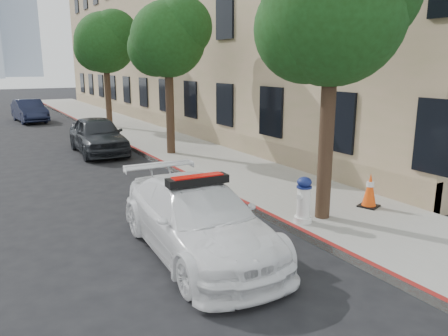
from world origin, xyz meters
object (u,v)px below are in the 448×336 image
police_car (198,218)px  traffic_cone (370,190)px  parked_car_mid (98,135)px  parked_car_far (29,111)px  fire_hydrant (304,200)px

police_car → traffic_cone: 4.31m
parked_car_mid → traffic_cone: bearing=-69.0°
police_car → parked_car_far: bearing=93.7°
parked_car_far → fire_hydrant: parked_car_far is taller
police_car → fire_hydrant: (2.37, -0.03, -0.03)m
parked_car_mid → police_car: bearing=-92.8°
fire_hydrant → parked_car_far: bearing=78.9°
police_car → parked_car_far: police_car is taller
parked_car_mid → parked_car_far: bearing=97.0°
police_car → traffic_cone: size_ratio=5.76×
police_car → fire_hydrant: bearing=2.2°
police_car → traffic_cone: (4.31, -0.02, -0.11)m
parked_car_far → traffic_cone: bearing=-82.9°
police_car → fire_hydrant: size_ratio=4.73×
parked_car_far → fire_hydrant: bearing=-87.9°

